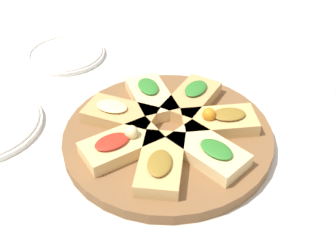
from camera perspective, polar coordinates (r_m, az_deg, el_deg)
The scene contains 11 objects.
ground_plane at distance 0.73m, azimuth -0.00°, elevation -2.08°, with size 3.00×3.00×0.00m, color beige.
serving_board at distance 0.72m, azimuth -0.00°, elevation -1.42°, with size 0.38×0.38×0.02m, color brown.
focaccia_slice_0 at distance 0.64m, azimuth -1.02°, elevation -5.37°, with size 0.15×0.10×0.03m.
focaccia_slice_1 at distance 0.66m, azimuth 5.89°, elevation -3.65°, with size 0.12×0.15×0.03m.
focaccia_slice_2 at distance 0.72m, azimuth 7.45°, elevation 0.73°, with size 0.12×0.15×0.04m.
focaccia_slice_3 at distance 0.77m, azimuth 3.50°, elevation 4.00°, with size 0.14×0.09×0.03m.
focaccia_slice_4 at distance 0.78m, azimuth -2.49°, elevation 4.28°, with size 0.15×0.14×0.03m.
focaccia_slice_5 at distance 0.74m, azimuth -6.90°, elevation 1.80°, with size 0.07×0.14×0.03m.
focaccia_slice_6 at distance 0.67m, azimuth -6.76°, elevation -2.64°, with size 0.15×0.14×0.04m.
plate_right at distance 1.01m, azimuth -14.64°, elevation 10.10°, with size 0.19×0.19×0.02m.
napkin_stack at distance 0.96m, azimuth 21.03°, elevation 6.99°, with size 0.15×0.12×0.01m, color white.
Camera 1 is at (-0.51, -0.19, 0.49)m, focal length 42.00 mm.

